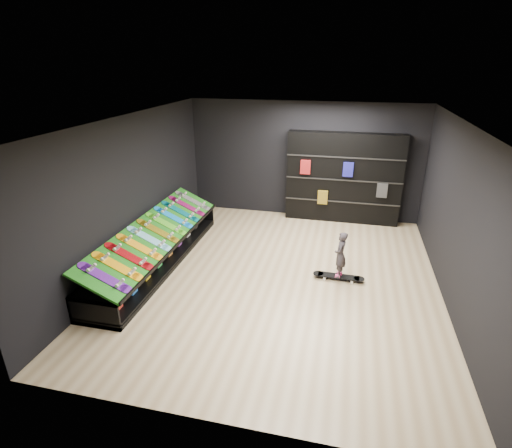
% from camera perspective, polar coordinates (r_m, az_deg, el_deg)
% --- Properties ---
extents(floor, '(6.00, 7.00, 0.01)m').
position_cam_1_polar(floor, '(7.91, 3.23, -7.57)').
color(floor, tan).
rests_on(floor, ground).
extents(ceiling, '(6.00, 7.00, 0.01)m').
position_cam_1_polar(ceiling, '(6.90, 3.78, 14.49)').
color(ceiling, white).
rests_on(ceiling, ground).
extents(wall_back, '(6.00, 0.02, 3.00)m').
position_cam_1_polar(wall_back, '(10.60, 6.80, 8.98)').
color(wall_back, black).
rests_on(wall_back, ground).
extents(wall_front, '(6.00, 0.02, 3.00)m').
position_cam_1_polar(wall_front, '(4.23, -4.98, -13.24)').
color(wall_front, black).
rests_on(wall_front, ground).
extents(wall_left, '(0.02, 7.00, 3.00)m').
position_cam_1_polar(wall_left, '(8.28, -17.47, 4.20)').
color(wall_left, black).
rests_on(wall_left, ground).
extents(wall_right, '(0.02, 7.00, 3.00)m').
position_cam_1_polar(wall_right, '(7.42, 26.94, 0.61)').
color(wall_right, black).
rests_on(wall_right, ground).
extents(display_rack, '(0.90, 4.50, 0.50)m').
position_cam_1_polar(display_rack, '(8.53, -13.87, -3.95)').
color(display_rack, black).
rests_on(display_rack, ground).
extents(turf_ramp, '(0.92, 4.50, 0.46)m').
position_cam_1_polar(turf_ramp, '(8.32, -13.86, -1.14)').
color(turf_ramp, '#12590E').
rests_on(turf_ramp, display_rack).
extents(back_shelving, '(2.87, 0.33, 2.29)m').
position_cam_1_polar(back_shelving, '(10.45, 12.38, 6.42)').
color(back_shelving, black).
rests_on(back_shelving, ground).
extents(floor_skateboard, '(0.99, 0.25, 0.09)m').
position_cam_1_polar(floor_skateboard, '(7.94, 11.69, -7.48)').
color(floor_skateboard, black).
rests_on(floor_skateboard, ground).
extents(child, '(0.17, 0.22, 0.55)m').
position_cam_1_polar(child, '(7.79, 11.87, -5.49)').
color(child, black).
rests_on(child, floor_skateboard).
extents(display_board_0, '(0.93, 0.22, 0.50)m').
position_cam_1_polar(display_board_0, '(6.85, -20.79, -7.16)').
color(display_board_0, purple).
rests_on(display_board_0, turf_ramp).
extents(display_board_1, '(0.93, 0.22, 0.50)m').
position_cam_1_polar(display_board_1, '(7.13, -19.16, -5.73)').
color(display_board_1, yellow).
rests_on(display_board_1, turf_ramp).
extents(display_board_2, '(0.93, 0.22, 0.50)m').
position_cam_1_polar(display_board_2, '(7.41, -17.66, -4.40)').
color(display_board_2, red).
rests_on(display_board_2, turf_ramp).
extents(display_board_3, '(0.93, 0.22, 0.50)m').
position_cam_1_polar(display_board_3, '(7.70, -16.27, -3.18)').
color(display_board_3, orange).
rests_on(display_board_3, turf_ramp).
extents(display_board_4, '(0.93, 0.22, 0.50)m').
position_cam_1_polar(display_board_4, '(8.00, -14.99, -2.04)').
color(display_board_4, '#0CB2E5').
rests_on(display_board_4, turf_ramp).
extents(display_board_5, '(0.93, 0.22, 0.50)m').
position_cam_1_polar(display_board_5, '(8.31, -13.80, -0.98)').
color(display_board_5, yellow).
rests_on(display_board_5, turf_ramp).
extents(display_board_6, '(0.93, 0.22, 0.50)m').
position_cam_1_polar(display_board_6, '(8.62, -12.70, 0.00)').
color(display_board_6, green).
rests_on(display_board_6, turf_ramp).
extents(display_board_7, '(0.93, 0.22, 0.50)m').
position_cam_1_polar(display_board_7, '(8.93, -11.67, 0.92)').
color(display_board_7, blue).
rests_on(display_board_7, turf_ramp).
extents(display_board_8, '(0.93, 0.22, 0.50)m').
position_cam_1_polar(display_board_8, '(9.25, -10.72, 1.77)').
color(display_board_8, '#0C8C99').
rests_on(display_board_8, turf_ramp).
extents(display_board_9, '(0.93, 0.22, 0.50)m').
position_cam_1_polar(display_board_9, '(9.58, -9.83, 2.56)').
color(display_board_9, '#E5198C').
rests_on(display_board_9, turf_ramp).
extents(display_board_10, '(0.93, 0.22, 0.50)m').
position_cam_1_polar(display_board_10, '(9.91, -9.00, 3.30)').
color(display_board_10, black).
rests_on(display_board_10, turf_ramp).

